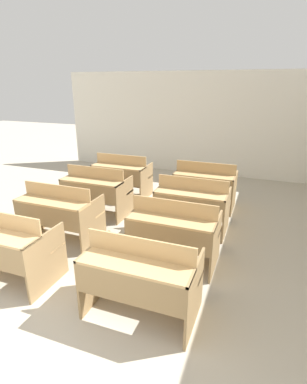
# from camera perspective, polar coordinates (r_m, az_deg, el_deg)

# --- Properties ---
(wall_back) EXTENTS (7.27, 0.06, 2.71)m
(wall_back) POSITION_cam_1_polar(r_m,az_deg,el_deg) (8.45, 6.62, 12.79)
(wall_back) COLOR white
(wall_back) RESTS_ON ground_plane
(bench_front_left) EXTENTS (1.18, 0.72, 0.94)m
(bench_front_left) POSITION_cam_1_polar(r_m,az_deg,el_deg) (4.22, -26.27, -9.05)
(bench_front_left) COLOR #997B51
(bench_front_left) RESTS_ON ground_plane
(bench_front_right) EXTENTS (1.18, 0.72, 0.94)m
(bench_front_right) POSITION_cam_1_polar(r_m,az_deg,el_deg) (3.26, -2.48, -15.65)
(bench_front_right) COLOR #94764C
(bench_front_right) RESTS_ON ground_plane
(bench_second_left) EXTENTS (1.18, 0.72, 0.94)m
(bench_second_left) POSITION_cam_1_polar(r_m,az_deg,el_deg) (4.94, -17.48, -3.64)
(bench_second_left) COLOR #97794F
(bench_second_left) RESTS_ON ground_plane
(bench_second_right) EXTENTS (1.18, 0.72, 0.94)m
(bench_second_right) POSITION_cam_1_polar(r_m,az_deg,el_deg) (4.14, 3.84, -7.39)
(bench_second_right) COLOR #94764C
(bench_second_right) RESTS_ON ground_plane
(bench_third_left) EXTENTS (1.18, 0.72, 0.94)m
(bench_third_left) POSITION_cam_1_polar(r_m,az_deg,el_deg) (5.77, -10.86, 0.38)
(bench_third_left) COLOR #98794F
(bench_third_left) RESTS_ON ground_plane
(bench_third_right) EXTENTS (1.18, 0.72, 0.94)m
(bench_third_right) POSITION_cam_1_polar(r_m,az_deg,el_deg) (5.08, 7.34, -2.14)
(bench_third_right) COLOR #997A50
(bench_third_right) RESTS_ON ground_plane
(bench_back_left) EXTENTS (1.18, 0.72, 0.94)m
(bench_back_left) POSITION_cam_1_polar(r_m,az_deg,el_deg) (6.67, -6.08, 3.30)
(bench_back_left) COLOR #9A7B51
(bench_back_left) RESTS_ON ground_plane
(bench_back_right) EXTENTS (1.18, 0.72, 0.94)m
(bench_back_right) POSITION_cam_1_polar(r_m,az_deg,el_deg) (6.08, 9.73, 1.47)
(bench_back_right) COLOR #93744A
(bench_back_right) RESTS_ON ground_plane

